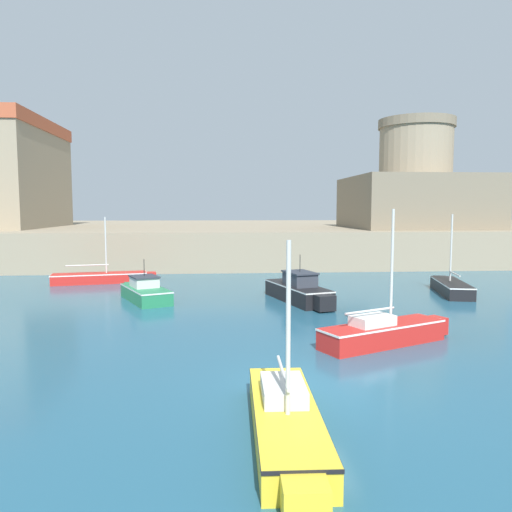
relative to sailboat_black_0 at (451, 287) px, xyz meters
name	(u,v)px	position (x,y,z in m)	size (l,w,h in m)	color
ground_plane	(309,387)	(-11.06, -14.57, -0.40)	(200.00, 200.00, 0.00)	#235670
quay_seawall	(239,238)	(-11.06, 30.06, 1.16)	(120.00, 40.00, 3.12)	gray
sailboat_black_0	(451,287)	(0.00, 0.00, 0.00)	(2.42, 5.72, 4.62)	black
sailboat_red_1	(384,332)	(-7.52, -10.42, 0.07)	(5.54, 3.35, 4.93)	red
motorboat_black_2	(299,291)	(-9.25, -1.86, 0.19)	(3.08, 6.10, 2.52)	black
sailboat_red_3	(102,277)	(-21.28, 5.81, -0.03)	(6.83, 2.64, 4.39)	red
sailboat_yellow_4	(286,419)	(-12.10, -17.54, 0.01)	(1.54, 5.93, 4.31)	yellow
motorboat_green_5	(145,291)	(-17.49, -0.91, 0.09)	(3.28, 5.08, 2.23)	#237A4C
fortress	(415,191)	(4.94, 18.12, 6.16)	(11.98, 11.98, 10.05)	#796C57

